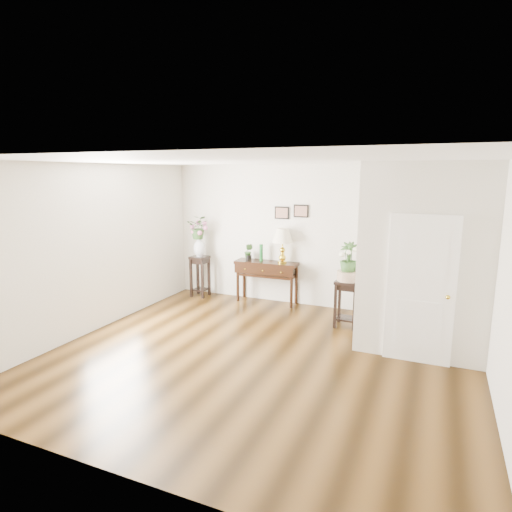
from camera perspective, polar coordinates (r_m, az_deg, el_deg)
The scene contains 21 objects.
floor at distance 6.38m, azimuth 0.34°, elevation -13.41°, with size 6.00×5.50×0.02m, color #523412.
ceiling at distance 5.81m, azimuth 0.37°, elevation 12.60°, with size 6.00×5.50×0.02m, color white.
wall_back at distance 8.50m, azimuth 7.61°, elevation 2.55°, with size 6.00×0.02×2.80m, color silver.
wall_front at distance 3.67m, azimuth -16.89°, elevation -9.29°, with size 6.00×0.02×2.80m, color silver.
wall_left at distance 7.61m, azimuth -20.94°, elevation 0.92°, with size 0.02×5.50×2.80m, color silver.
wall_right at distance 5.54m, azimuth 30.31°, elevation -3.46°, with size 0.02×5.50×2.80m, color silver.
partition at distance 7.23m, azimuth 21.63°, elevation 0.37°, with size 1.80×1.95×2.80m, color silver.
door at distance 6.33m, azimuth 21.09°, elevation -4.28°, with size 0.90×0.05×2.10m, color white.
art_print_left at distance 8.63m, azimuth 3.47°, elevation 5.76°, with size 0.30×0.02×0.25m, color black.
art_print_right at distance 8.50m, azimuth 6.02°, elevation 5.98°, with size 0.30×0.02×0.25m, color black.
wall_ornament at distance 7.36m, azimuth 14.67°, elevation 6.07°, with size 0.51×0.51×0.07m, color #A26625.
console_table at distance 8.81m, azimuth 1.44°, elevation -3.48°, with size 1.30×0.43×0.86m, color black.
table_lamp at distance 8.53m, azimuth 3.55°, elevation 1.39°, with size 0.40×0.40×0.71m, color gold.
green_vase at distance 8.73m, azimuth 0.70°, elevation 0.43°, with size 0.07×0.07×0.35m, color #145121.
potted_plant at distance 8.84m, azimuth -1.00°, elevation 0.52°, with size 0.18×0.14×0.33m, color #2C5123.
plant_stand_a at distance 9.33m, azimuth -7.47°, elevation -2.69°, with size 0.34×0.34×0.88m, color black.
porcelain_vase at distance 9.20m, azimuth -7.58°, elevation 1.34°, with size 0.24×0.24×0.42m, color silver, non-canonical shape.
lily_arrangement at distance 9.13m, azimuth -7.64°, elevation 3.98°, with size 0.45×0.39×0.50m, color #2C5123.
plant_stand_b at distance 7.62m, azimuth 12.02°, elevation -6.23°, with size 0.39×0.39×0.82m, color black.
ceramic_bowl at distance 7.49m, azimuth 12.17°, elevation -2.64°, with size 0.38×0.38×0.17m, color #B4A593.
narcissus at distance 7.42m, azimuth 12.27°, elevation -0.29°, with size 0.31×0.31×0.55m, color #2C5123.
Camera 1 is at (2.26, -5.35, 2.65)m, focal length 30.00 mm.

